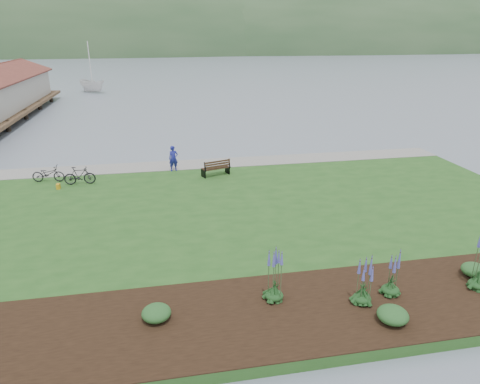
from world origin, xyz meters
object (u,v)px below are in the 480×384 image
at_px(person, 173,156).
at_px(sailboat, 93,93).
at_px(bicycle_a, 48,174).
at_px(park_bench, 216,168).

bearing_deg(person, sailboat, 91.18).
height_order(bicycle_a, sailboat, sailboat).
relative_size(park_bench, person, 0.96).
bearing_deg(sailboat, bicycle_a, -130.01).
distance_m(person, sailboat, 44.04).
bearing_deg(park_bench, sailboat, 88.85).
xyz_separation_m(park_bench, person, (-2.54, 1.51, 0.43)).
relative_size(bicycle_a, sailboat, 0.08).
relative_size(park_bench, sailboat, 0.08).
xyz_separation_m(bicycle_a, sailboat, (-2.98, 43.52, -0.89)).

